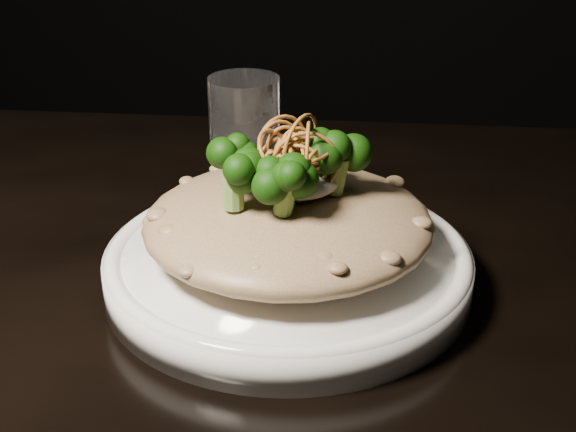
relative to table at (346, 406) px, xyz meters
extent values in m
cube|color=black|center=(0.00, 0.00, 0.06)|extent=(1.10, 0.80, 0.04)
cylinder|color=white|center=(-0.05, 0.03, 0.10)|extent=(0.26, 0.26, 0.03)
ellipsoid|color=brown|center=(-0.05, 0.03, 0.13)|extent=(0.21, 0.21, 0.05)
ellipsoid|color=silver|center=(-0.04, 0.04, 0.16)|extent=(0.06, 0.06, 0.02)
cylinder|color=white|center=(-0.10, 0.18, 0.14)|extent=(0.08, 0.08, 0.11)
camera|label=1|loc=(0.00, -0.47, 0.38)|focal=50.00mm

